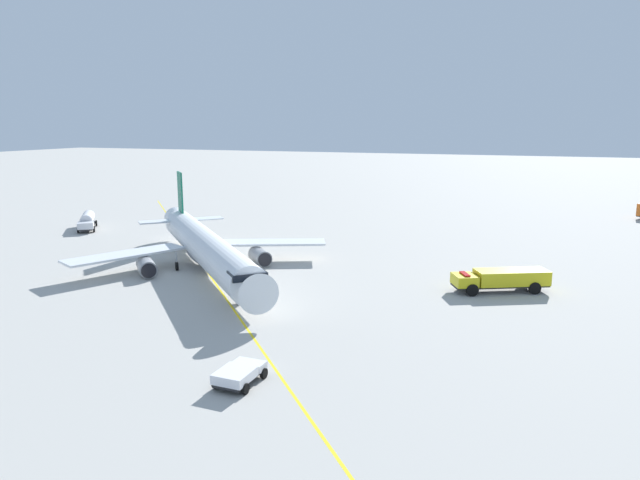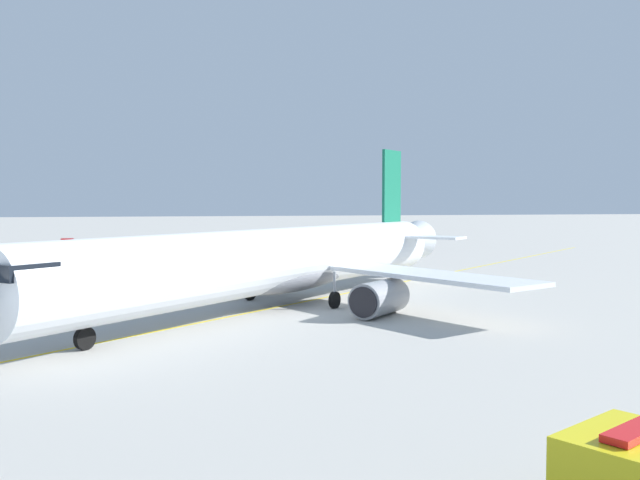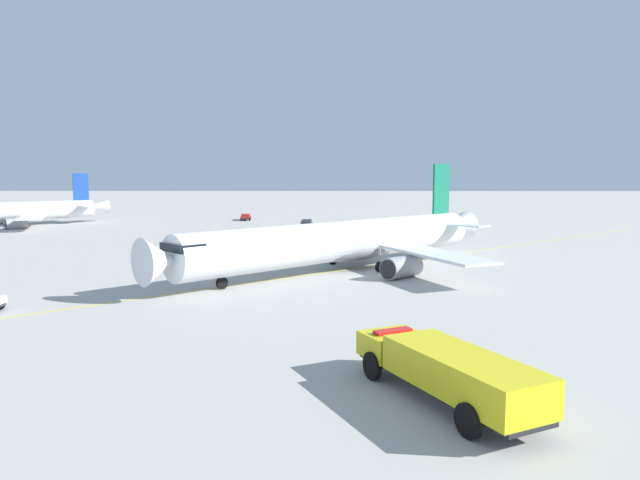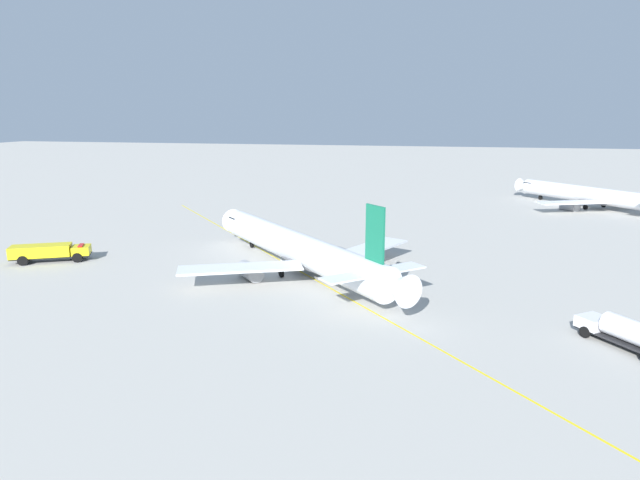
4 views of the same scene
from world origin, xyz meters
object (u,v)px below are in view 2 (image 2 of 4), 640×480
Objects in this scene: airliner_main at (278,263)px; fuel_tanker_truck at (370,246)px; ops_pickup_truck at (67,242)px; baggage_truck_truck at (163,247)px.

fuel_tanker_truck is (18.31, 36.04, -1.39)m from airliner_main.
airliner_main is 4.02× the size of fuel_tanker_truck.
fuel_tanker_truck is at bearing 45.00° from ops_pickup_truck.
airliner_main reaches higher than fuel_tanker_truck.
baggage_truck_truck is at bearing 37.87° from ops_pickup_truck.
ops_pickup_truck is at bearing 45.50° from baggage_truck_truck.
airliner_main is at bearing 11.02° from ops_pickup_truck.
airliner_main is 6.26× the size of ops_pickup_truck.
fuel_tanker_truck is at bearing -122.48° from baggage_truck_truck.
baggage_truck_truck is (14.18, -14.83, -0.09)m from ops_pickup_truck.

